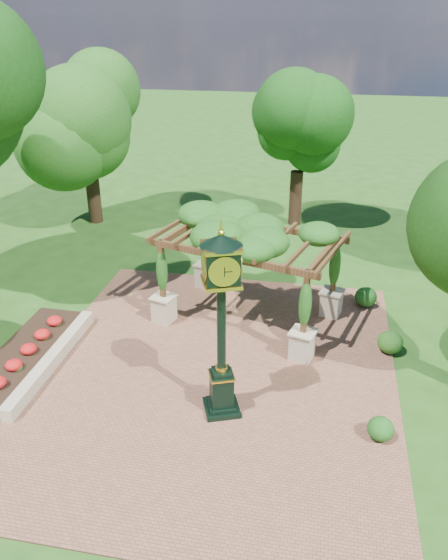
# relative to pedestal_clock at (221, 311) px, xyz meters

# --- Properties ---
(ground) EXTENTS (120.00, 120.00, 0.00)m
(ground) POSITION_rel_pedestal_clock_xyz_m (-0.52, 0.53, -2.92)
(ground) COLOR #1E4714
(ground) RESTS_ON ground
(brick_plaza) EXTENTS (10.00, 12.00, 0.04)m
(brick_plaza) POSITION_rel_pedestal_clock_xyz_m (-0.52, 1.53, -2.90)
(brick_plaza) COLOR brown
(brick_plaza) RESTS_ON ground
(border_wall) EXTENTS (0.35, 5.00, 0.40)m
(border_wall) POSITION_rel_pedestal_clock_xyz_m (-5.12, 1.03, -2.72)
(border_wall) COLOR #C6B793
(border_wall) RESTS_ON ground
(flower_bed) EXTENTS (1.50, 5.00, 0.36)m
(flower_bed) POSITION_rel_pedestal_clock_xyz_m (-6.02, 1.03, -2.74)
(flower_bed) COLOR red
(flower_bed) RESTS_ON ground
(pedestal_clock) EXTENTS (1.24, 1.24, 4.88)m
(pedestal_clock) POSITION_rel_pedestal_clock_xyz_m (0.00, 0.00, 0.00)
(pedestal_clock) COLOR black
(pedestal_clock) RESTS_ON brick_plaza
(pergola) EXTENTS (6.20, 4.79, 3.44)m
(pergola) POSITION_rel_pedestal_clock_xyz_m (-0.04, 4.73, -0.09)
(pergola) COLOR #C6B493
(pergola) RESTS_ON brick_plaza
(sundial) EXTENTS (0.63, 0.63, 0.93)m
(sundial) POSITION_rel_pedestal_clock_xyz_m (-0.72, 10.06, -2.51)
(sundial) COLOR gray
(sundial) RESTS_ON ground
(shrub_front) EXTENTS (0.72, 0.72, 0.57)m
(shrub_front) POSITION_rel_pedestal_clock_xyz_m (3.87, -0.30, -2.60)
(shrub_front) COLOR #1B4E16
(shrub_front) RESTS_ON brick_plaza
(shrub_mid) EXTENTS (0.78, 0.78, 0.67)m
(shrub_mid) POSITION_rel_pedestal_clock_xyz_m (4.37, 3.52, -2.54)
(shrub_mid) COLOR #275919
(shrub_mid) RESTS_ON brick_plaza
(shrub_back) EXTENTS (0.88, 0.88, 0.67)m
(shrub_back) POSITION_rel_pedestal_clock_xyz_m (3.78, 6.30, -2.54)
(shrub_back) COLOR #215C1A
(shrub_back) RESTS_ON brick_plaza
(tree_west_far) EXTENTS (4.26, 4.26, 7.28)m
(tree_west_far) POSITION_rel_pedestal_clock_xyz_m (-8.64, 12.53, 2.08)
(tree_west_far) COLOR #302012
(tree_west_far) RESTS_ON ground
(tree_north) EXTENTS (3.25, 3.25, 6.55)m
(tree_north) POSITION_rel_pedestal_clock_xyz_m (0.77, 14.02, 1.56)
(tree_north) COLOR #321F14
(tree_north) RESTS_ON ground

